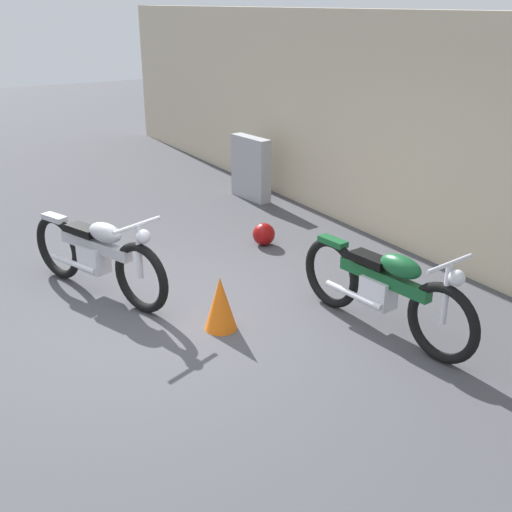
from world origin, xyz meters
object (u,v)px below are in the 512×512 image
(helmet, at_px, (264,234))
(motorcycle_green, at_px, (384,288))
(stone_marker, at_px, (251,168))
(motorcycle_silver, at_px, (97,254))
(traffic_cone, at_px, (220,303))

(helmet, bearing_deg, motorcycle_green, -5.90)
(stone_marker, height_order, motorcycle_green, stone_marker)
(helmet, height_order, motorcycle_silver, motorcycle_silver)
(stone_marker, bearing_deg, traffic_cone, -34.75)
(helmet, xyz_separation_m, traffic_cone, (1.72, -1.57, 0.13))
(traffic_cone, distance_m, motorcycle_green, 1.58)
(motorcycle_green, height_order, motorcycle_silver, motorcycle_silver)
(stone_marker, xyz_separation_m, traffic_cone, (3.63, -2.52, -0.23))
(traffic_cone, height_order, motorcycle_green, motorcycle_green)
(helmet, bearing_deg, motorcycle_silver, -81.87)
(stone_marker, distance_m, helmet, 2.15)
(motorcycle_silver, bearing_deg, stone_marker, 103.90)
(stone_marker, relative_size, motorcycle_silver, 0.49)
(helmet, bearing_deg, stone_marker, 153.69)
(traffic_cone, relative_size, motorcycle_silver, 0.27)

